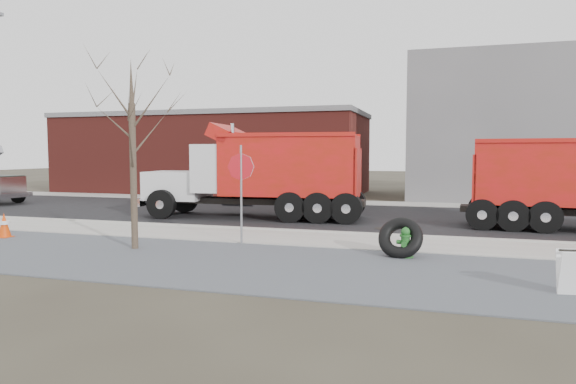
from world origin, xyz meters
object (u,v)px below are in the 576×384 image
(fire_hydrant, at_px, (405,244))
(sandwich_board, at_px, (576,272))
(truck_tire, at_px, (400,238))
(stop_sign, at_px, (241,178))
(dump_truck_red_b, at_px, (262,171))

(fire_hydrant, relative_size, sandwich_board, 0.93)
(truck_tire, relative_size, sandwich_board, 1.43)
(stop_sign, relative_size, dump_truck_red_b, 0.32)
(dump_truck_red_b, bearing_deg, truck_tire, 128.77)
(fire_hydrant, xyz_separation_m, dump_truck_red_b, (-6.12, 6.39, 1.55))
(truck_tire, bearing_deg, sandwich_board, -38.46)
(truck_tire, distance_m, dump_truck_red_b, 8.82)
(truck_tire, xyz_separation_m, sandwich_board, (3.40, -2.70, -0.05))
(stop_sign, bearing_deg, dump_truck_red_b, 86.66)
(truck_tire, bearing_deg, dump_truck_red_b, 133.55)
(stop_sign, height_order, dump_truck_red_b, dump_truck_red_b)
(fire_hydrant, xyz_separation_m, sandwich_board, (3.28, -2.62, 0.09))
(truck_tire, height_order, stop_sign, stop_sign)
(stop_sign, bearing_deg, truck_tire, -22.94)
(sandwich_board, relative_size, dump_truck_red_b, 0.09)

